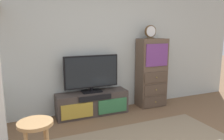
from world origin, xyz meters
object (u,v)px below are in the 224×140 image
object	(u,v)px
media_console	(92,103)
desk_clock	(150,32)
side_cabinet	(151,73)
bar_stool_near	(36,139)
television	(91,73)

from	to	relation	value
media_console	desk_clock	world-z (taller)	desk_clock
side_cabinet	bar_stool_near	world-z (taller)	side_cabinet
media_console	television	world-z (taller)	television
bar_stool_near	television	bearing A→B (deg)	56.38
television	media_console	bearing A→B (deg)	-90.00
television	side_cabinet	distance (m)	1.29
desk_clock	bar_stool_near	xyz separation A→B (m)	(-2.32, -1.62, -1.00)
media_console	desk_clock	bearing A→B (deg)	-0.22
media_console	television	xyz separation A→B (m)	(-0.00, 0.02, 0.58)
bar_stool_near	media_console	bearing A→B (deg)	55.99
television	desk_clock	size ratio (longest dim) A/B	3.86
side_cabinet	bar_stool_near	bearing A→B (deg)	-145.55
television	bar_stool_near	xyz separation A→B (m)	(-1.10, -1.65, -0.27)
television	side_cabinet	size ratio (longest dim) A/B	0.73
television	side_cabinet	world-z (taller)	side_cabinet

